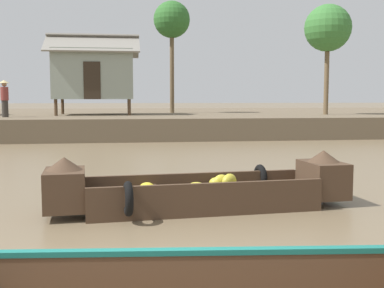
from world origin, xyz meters
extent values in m
plane|color=#726047|center=(0.00, 10.00, 0.00)|extent=(300.00, 300.00, 0.00)
cube|color=brown|center=(0.00, 25.96, 0.48)|extent=(160.00, 20.00, 0.97)
cube|color=#473323|center=(1.21, 3.96, 0.06)|extent=(3.83, 1.39, 0.12)
cube|color=#473323|center=(1.17, 4.46, 0.32)|extent=(3.75, 0.39, 0.41)
cube|color=#473323|center=(1.25, 3.45, 0.32)|extent=(3.75, 0.39, 0.41)
cube|color=#473323|center=(3.39, 4.14, 0.42)|extent=(0.69, 0.97, 0.61)
cone|color=#473323|center=(3.39, 4.14, 0.83)|extent=(0.60, 0.60, 0.20)
cube|color=#473323|center=(-0.96, 3.78, 0.42)|extent=(0.69, 0.97, 0.61)
cone|color=#473323|center=(-0.96, 3.78, 0.83)|extent=(0.60, 0.60, 0.20)
cube|color=#473323|center=(0.42, 3.89, 0.34)|extent=(0.28, 0.99, 0.05)
torus|color=black|center=(2.42, 4.68, 0.36)|extent=(0.16, 0.53, 0.52)
torus|color=black|center=(0.01, 3.23, 0.36)|extent=(0.16, 0.53, 0.52)
ellipsoid|color=gold|center=(2.03, 3.96, 0.34)|extent=(0.37, 0.32, 0.18)
ellipsoid|color=gold|center=(1.11, 3.79, 0.39)|extent=(0.37, 0.28, 0.19)
ellipsoid|color=yellow|center=(0.47, 3.66, 0.33)|extent=(0.35, 0.35, 0.20)
ellipsoid|color=yellow|center=(2.45, 3.75, 0.33)|extent=(0.22, 0.33, 0.25)
ellipsoid|color=yellow|center=(0.32, 4.12, 0.34)|extent=(0.34, 0.34, 0.20)
ellipsoid|color=gold|center=(1.59, 4.21, 0.40)|extent=(0.37, 0.30, 0.27)
ellipsoid|color=gold|center=(1.50, 4.20, 0.39)|extent=(0.28, 0.26, 0.20)
ellipsoid|color=gold|center=(1.69, 4.00, 0.45)|extent=(0.37, 0.37, 0.27)
cube|color=brown|center=(-0.22, 0.44, 0.29)|extent=(5.38, 0.60, 0.33)
cube|color=#196B60|center=(-0.22, 0.44, 0.48)|extent=(5.38, 0.62, 0.05)
cylinder|color=#4C3826|center=(-3.38, 20.12, 1.37)|extent=(0.16, 0.16, 0.80)
cylinder|color=#4C3826|center=(0.14, 20.12, 1.37)|extent=(0.16, 0.16, 0.80)
cylinder|color=#4C3826|center=(-3.38, 22.59, 1.37)|extent=(0.16, 0.16, 0.80)
cylinder|color=#4C3826|center=(0.14, 22.59, 1.37)|extent=(0.16, 0.16, 0.80)
cube|color=gray|center=(-1.62, 21.35, 3.00)|extent=(3.92, 2.87, 2.47)
cube|color=#2D2319|center=(-1.62, 19.90, 2.66)|extent=(0.80, 0.04, 1.80)
cube|color=gray|center=(-1.62, 20.64, 4.52)|extent=(4.62, 1.92, 1.05)
cube|color=gray|center=(-1.62, 22.07, 4.52)|extent=(4.62, 1.92, 1.05)
cylinder|color=brown|center=(10.29, 20.06, 2.98)|extent=(0.24, 0.24, 4.03)
sphere|color=#387533|center=(10.29, 20.06, 5.40)|extent=(2.39, 2.39, 2.39)
cylinder|color=brown|center=(2.61, 23.74, 3.40)|extent=(0.24, 0.24, 4.87)
sphere|color=#2D6628|center=(2.61, 23.74, 6.24)|extent=(2.06, 2.06, 2.06)
cylinder|color=#332D28|center=(-5.40, 18.73, 1.34)|extent=(0.28, 0.28, 0.75)
cylinder|color=brown|center=(-5.40, 18.73, 2.02)|extent=(0.34, 0.34, 0.60)
sphere|color=#9E7556|center=(-5.40, 18.73, 2.44)|extent=(0.22, 0.22, 0.22)
cone|color=tan|center=(-5.40, 18.73, 2.56)|extent=(0.44, 0.44, 0.14)
camera|label=1|loc=(0.00, -3.73, 1.84)|focal=44.79mm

